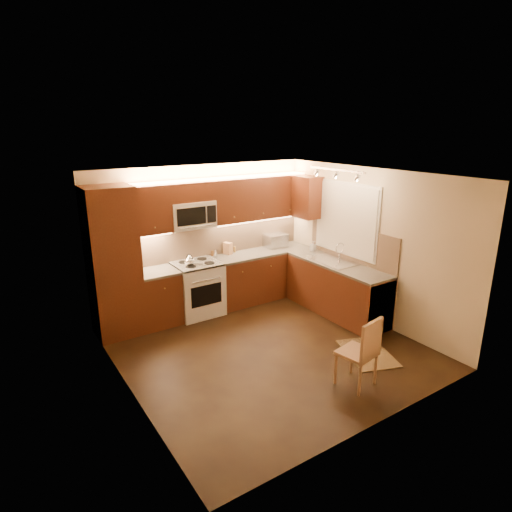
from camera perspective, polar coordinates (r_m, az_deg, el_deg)
floor at (r=6.41m, az=1.62°, el=-12.19°), size 4.00×4.00×0.01m
ceiling at (r=5.63m, az=1.83°, el=10.62°), size 4.00×4.00×0.01m
wall_back at (r=7.56m, az=-7.02°, el=2.49°), size 4.00×0.01×2.50m
wall_front at (r=4.53m, az=16.54°, el=-8.17°), size 4.00×0.01×2.50m
wall_left at (r=5.09m, az=-17.13°, el=-5.39°), size 0.01×4.00×2.50m
wall_right at (r=7.19m, az=14.89°, el=1.29°), size 0.01×4.00×2.50m
pantry at (r=6.76m, az=-18.41°, el=-0.88°), size 0.70×0.60×2.30m
base_cab_back_left at (r=7.18m, az=-12.80°, el=-5.49°), size 0.62×0.60×0.86m
counter_back_left at (r=7.03m, az=-13.04°, el=-2.09°), size 0.62×0.60×0.04m
base_cab_back_right at (r=8.05m, az=0.79°, el=-2.58°), size 1.92×0.60×0.86m
counter_back_right at (r=7.91m, az=0.80°, el=0.49°), size 1.92×0.60×0.04m
base_cab_right at (r=7.50m, az=10.61°, el=-4.38°), size 0.60×2.00×0.86m
counter_right at (r=7.35m, az=10.80°, el=-1.11°), size 0.60×2.00×0.04m
dishwasher at (r=7.06m, az=14.54°, el=-6.04°), size 0.58×0.60×0.84m
backsplash_back at (r=7.72m, az=-4.65°, el=2.48°), size 3.30×0.02×0.60m
backsplash_right at (r=7.46m, az=12.54°, el=1.62°), size 0.02×2.00×0.60m
upper_cab_back_left at (r=6.89m, az=-13.96°, el=6.04°), size 0.62×0.35×0.75m
upper_cab_back_right at (r=7.79m, az=0.31°, el=7.75°), size 1.92×0.35×0.75m
upper_cab_bridge at (r=7.11m, az=-8.81°, el=8.46°), size 0.76×0.35×0.31m
upper_cab_right_corner at (r=7.92m, az=6.81°, el=7.78°), size 0.35×0.50×0.75m
stove at (r=7.40m, az=-7.75°, el=-4.30°), size 0.76×0.65×0.92m
microwave at (r=7.16m, az=-8.62°, el=5.48°), size 0.76×0.38×0.44m
window_frame at (r=7.47m, az=11.89°, el=4.83°), size 0.03×1.44×1.24m
window_blinds at (r=7.45m, az=11.78°, el=4.81°), size 0.02×1.36×1.16m
sink at (r=7.43m, az=10.04°, el=-0.11°), size 0.52×0.86×0.15m
faucet at (r=7.53m, az=11.07°, el=0.65°), size 0.20×0.04×0.30m
track_light_bar at (r=6.93m, az=10.61°, el=11.20°), size 0.04×1.20×0.03m
kettle at (r=7.09m, az=-8.81°, el=-0.51°), size 0.22×0.22×0.20m
toaster_oven at (r=8.19m, az=2.59°, el=2.08°), size 0.41×0.31×0.24m
knife_block at (r=7.73m, az=-3.77°, el=1.02°), size 0.14×0.18×0.21m
spice_jar_a at (r=7.54m, az=-5.35°, el=0.15°), size 0.06×0.06×0.10m
spice_jar_b at (r=7.65m, az=-5.80°, el=0.35°), size 0.04×0.04×0.09m
spice_jar_c at (r=7.67m, az=-5.41°, el=0.45°), size 0.05×0.05×0.10m
spice_jar_d at (r=7.84m, az=-2.86°, el=0.88°), size 0.05×0.05×0.11m
soap_bottle at (r=7.98m, az=7.57°, el=1.32°), size 0.10×0.10×0.19m
rug at (r=6.47m, az=14.57°, el=-12.39°), size 0.87×1.05×0.01m
dining_chair at (r=5.55m, az=13.25°, el=-12.18°), size 0.48×0.48×0.92m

